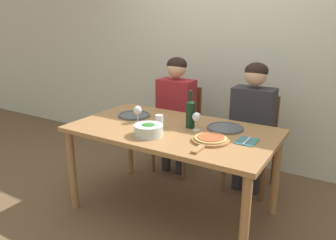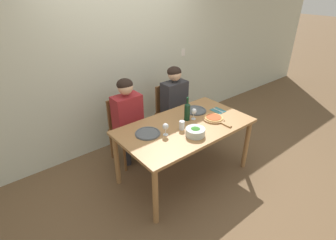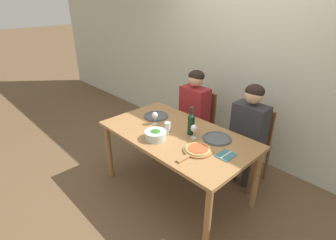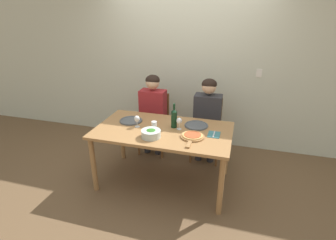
# 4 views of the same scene
# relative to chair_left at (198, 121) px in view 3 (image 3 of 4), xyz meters

# --- Properties ---
(ground_plane) EXTENTS (40.00, 40.00, 0.00)m
(ground_plane) POSITION_rel_chair_left_xyz_m (0.38, -0.82, -0.51)
(ground_plane) COLOR brown
(back_wall) EXTENTS (10.00, 0.06, 2.70)m
(back_wall) POSITION_rel_chair_left_xyz_m (0.38, 0.49, 0.84)
(back_wall) COLOR beige
(back_wall) RESTS_ON ground
(dining_table) EXTENTS (1.66, 0.93, 0.77)m
(dining_table) POSITION_rel_chair_left_xyz_m (0.38, -0.82, 0.17)
(dining_table) COLOR #9E7042
(dining_table) RESTS_ON ground
(chair_left) EXTENTS (0.42, 0.42, 0.92)m
(chair_left) POSITION_rel_chair_left_xyz_m (0.00, 0.00, 0.00)
(chair_left) COLOR brown
(chair_left) RESTS_ON ground
(chair_right) EXTENTS (0.42, 0.42, 0.92)m
(chair_right) POSITION_rel_chair_left_xyz_m (0.83, 0.00, 0.00)
(chair_right) COLOR brown
(chair_right) RESTS_ON ground
(person_woman) EXTENTS (0.47, 0.51, 1.25)m
(person_woman) POSITION_rel_chair_left_xyz_m (0.00, -0.11, 0.25)
(person_woman) COLOR #28282D
(person_woman) RESTS_ON ground
(person_man) EXTENTS (0.47, 0.51, 1.25)m
(person_man) POSITION_rel_chair_left_xyz_m (0.83, -0.11, 0.25)
(person_man) COLOR #28282D
(person_man) RESTS_ON ground
(wine_bottle) EXTENTS (0.07, 0.07, 0.31)m
(wine_bottle) POSITION_rel_chair_left_xyz_m (0.50, -0.73, 0.38)
(wine_bottle) COLOR black
(wine_bottle) RESTS_ON dining_table
(broccoli_bowl) EXTENTS (0.23, 0.23, 0.09)m
(broccoli_bowl) POSITION_rel_chair_left_xyz_m (0.31, -1.07, 0.30)
(broccoli_bowl) COLOR silver
(broccoli_bowl) RESTS_ON dining_table
(dinner_plate_left) EXTENTS (0.30, 0.30, 0.02)m
(dinner_plate_left) POSITION_rel_chair_left_xyz_m (-0.10, -0.70, 0.27)
(dinner_plate_left) COLOR #4C5156
(dinner_plate_left) RESTS_ON dining_table
(dinner_plate_right) EXTENTS (0.30, 0.30, 0.02)m
(dinner_plate_right) POSITION_rel_chair_left_xyz_m (0.76, -0.61, 0.27)
(dinner_plate_right) COLOR #4C5156
(dinner_plate_right) RESTS_ON dining_table
(pizza_on_board) EXTENTS (0.28, 0.42, 0.04)m
(pizza_on_board) POSITION_rel_chair_left_xyz_m (0.77, -0.94, 0.27)
(pizza_on_board) COLOR #9E7042
(pizza_on_board) RESTS_ON dining_table
(wine_glass_left) EXTENTS (0.07, 0.07, 0.15)m
(wine_glass_left) POSITION_rel_chair_left_xyz_m (0.05, -0.85, 0.36)
(wine_glass_left) COLOR silver
(wine_glass_left) RESTS_ON dining_table
(wine_glass_right) EXTENTS (0.07, 0.07, 0.15)m
(wine_glass_right) POSITION_rel_chair_left_xyz_m (0.57, -0.77, 0.36)
(wine_glass_right) COLOR silver
(wine_glass_right) RESTS_ON dining_table
(water_tumbler) EXTENTS (0.07, 0.07, 0.11)m
(water_tumbler) POSITION_rel_chair_left_xyz_m (0.29, -0.87, 0.31)
(water_tumbler) COLOR silver
(water_tumbler) RESTS_ON dining_table
(fork_on_napkin) EXTENTS (0.14, 0.18, 0.01)m
(fork_on_napkin) POSITION_rel_chair_left_xyz_m (1.00, -0.81, 0.26)
(fork_on_napkin) COLOR #387075
(fork_on_napkin) RESTS_ON dining_table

